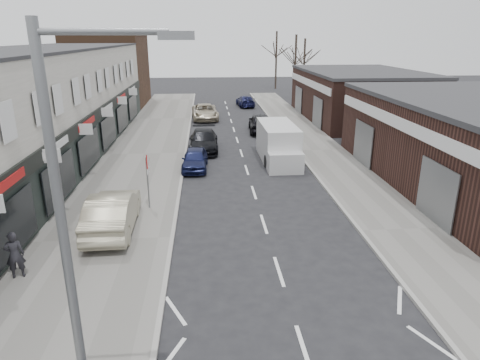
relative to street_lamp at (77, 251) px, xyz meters
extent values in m
cube|color=slate|center=(-2.22, 22.80, -4.56)|extent=(5.50, 64.00, 0.12)
cube|color=slate|center=(10.28, 22.80, -4.56)|extent=(3.50, 64.00, 0.12)
cube|color=silver|center=(-8.97, 20.30, -1.07)|extent=(8.00, 41.00, 7.10)
cube|color=#4D3221|center=(-8.97, 45.80, -0.62)|extent=(8.00, 10.00, 8.00)
cube|color=#361D18|center=(17.03, 34.80, -2.37)|extent=(10.00, 16.00, 4.50)
cylinder|color=slate|center=(-0.17, 0.00, -0.50)|extent=(0.16, 0.16, 8.00)
cylinder|color=slate|center=(0.73, 0.00, 3.30)|extent=(1.80, 0.10, 0.10)
cube|color=slate|center=(1.73, 0.00, 3.25)|extent=(0.50, 0.22, 0.12)
cylinder|color=slate|center=(-0.67, 12.80, -3.25)|extent=(0.07, 0.07, 2.50)
cube|color=white|center=(-0.62, 12.80, -2.65)|extent=(0.04, 0.45, 0.25)
cube|color=silver|center=(6.79, 21.05, -3.43)|extent=(2.22, 5.24, 2.38)
cube|color=silver|center=(6.79, 18.00, -4.00)|extent=(2.11, 0.93, 1.25)
cylinder|color=black|center=(5.82, 19.23, -4.22)|extent=(0.25, 0.79, 0.79)
cylinder|color=black|center=(7.76, 19.23, -4.22)|extent=(0.25, 0.79, 0.79)
cylinder|color=black|center=(5.82, 22.88, -4.22)|extent=(0.25, 0.79, 0.79)
cylinder|color=black|center=(7.76, 22.88, -4.22)|extent=(0.25, 0.79, 0.79)
imported|color=#A29B82|center=(-1.87, 10.48, -3.68)|extent=(1.86, 5.00, 1.63)
imported|color=black|center=(-4.36, 6.95, -3.67)|extent=(0.70, 0.56, 1.66)
imported|color=#14193F|center=(1.35, 19.24, -3.98)|extent=(1.66, 3.81, 1.28)
imported|color=black|center=(1.89, 23.73, -3.90)|extent=(2.08, 4.99, 1.44)
imported|color=#B5AA91|center=(2.01, 35.87, -3.88)|extent=(2.74, 5.42, 1.47)
imported|color=white|center=(6.73, 20.95, -3.80)|extent=(2.09, 5.06, 1.63)
imported|color=black|center=(6.73, 29.58, -3.82)|extent=(2.15, 4.81, 1.60)
imported|color=#121439|center=(6.73, 43.61, -3.99)|extent=(2.08, 4.46, 1.26)
camera|label=1|loc=(2.10, -6.26, 3.25)|focal=32.00mm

